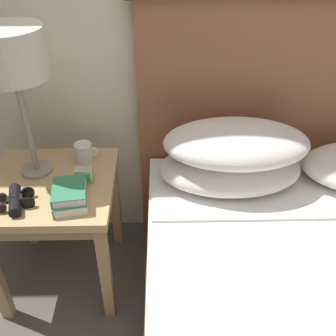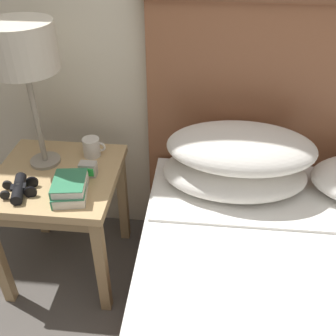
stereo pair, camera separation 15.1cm
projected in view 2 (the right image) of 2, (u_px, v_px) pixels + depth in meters
nightstand at (59, 189)px, 1.70m from camera, size 0.52×0.52×0.56m
bed at (324, 329)px, 1.35m from camera, size 1.50×1.78×1.25m
table_lamp at (22, 50)px, 1.44m from camera, size 0.26×0.26×0.60m
book_on_nightstand at (70, 191)px, 1.52m from camera, size 0.16×0.20×0.04m
book_stacked_on_top at (69, 184)px, 1.50m from camera, size 0.14×0.17×0.04m
binoculars_pair at (19, 188)px, 1.53m from camera, size 0.15×0.16×0.05m
coffee_mug at (92, 147)px, 1.74m from camera, size 0.10×0.08×0.08m
alarm_clock at (88, 169)px, 1.63m from camera, size 0.07×0.05×0.06m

